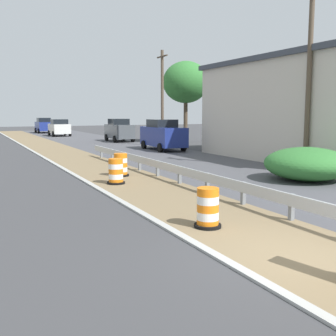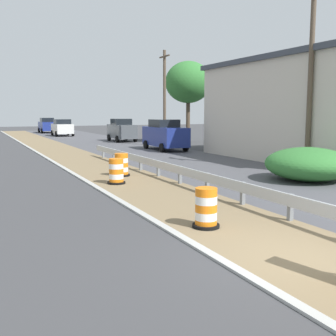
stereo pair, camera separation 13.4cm
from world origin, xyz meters
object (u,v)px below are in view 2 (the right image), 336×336
object	(u,v)px
car_trailing_near_lane	(122,130)
car_lead_far_lane	(47,125)
car_mid_far_lane	(165,135)
utility_pole_near	(311,75)
traffic_barrel_nearest	(206,210)
car_lead_near_lane	(62,128)
traffic_barrel_close	(116,172)
traffic_barrel_mid	(121,166)
utility_pole_mid	(165,97)

from	to	relation	value
car_trailing_near_lane	car_lead_far_lane	xyz separation A→B (m)	(-3.66, 20.36, -0.06)
car_mid_far_lane	utility_pole_near	distance (m)	13.28
traffic_barrel_nearest	car_lead_near_lane	bearing A→B (deg)	83.31
traffic_barrel_close	traffic_barrel_mid	world-z (taller)	traffic_barrel_mid
traffic_barrel_nearest	car_lead_far_lane	distance (m)	49.84
traffic_barrel_mid	car_trailing_near_lane	size ratio (longest dim) A/B	0.25
car_lead_far_lane	car_mid_far_lane	distance (m)	30.65
traffic_barrel_mid	car_mid_far_lane	size ratio (longest dim) A/B	0.21
traffic_barrel_close	car_trailing_near_lane	bearing A→B (deg)	70.16
car_lead_near_lane	car_lead_far_lane	world-z (taller)	car_lead_far_lane
traffic_barrel_nearest	utility_pole_mid	distance (m)	24.71
traffic_barrel_mid	utility_pole_mid	distance (m)	16.77
traffic_barrel_close	traffic_barrel_mid	xyz separation A→B (m)	(0.84, 1.78, 0.00)
utility_pole_mid	car_lead_far_lane	bearing A→B (deg)	100.53
car_lead_far_lane	utility_pole_mid	world-z (taller)	utility_pole_mid
car_lead_near_lane	car_trailing_near_lane	xyz separation A→B (m)	(3.30, -11.79, 0.09)
utility_pole_near	car_lead_far_lane	bearing A→B (deg)	96.64
utility_pole_mid	traffic_barrel_nearest	bearing A→B (deg)	-112.88
car_lead_near_lane	car_mid_far_lane	xyz separation A→B (m)	(3.14, -21.88, 0.14)
car_lead_near_lane	utility_pole_near	world-z (taller)	utility_pole_near
car_mid_far_lane	utility_pole_near	bearing A→B (deg)	8.57
car_mid_far_lane	traffic_barrel_mid	bearing A→B (deg)	-32.14
car_trailing_near_lane	utility_pole_near	world-z (taller)	utility_pole_near
car_lead_near_lane	traffic_barrel_mid	bearing A→B (deg)	173.35
traffic_barrel_close	car_trailing_near_lane	size ratio (longest dim) A/B	0.25
traffic_barrel_close	car_trailing_near_lane	xyz separation A→B (m)	(8.10, 22.46, 0.64)
car_trailing_near_lane	car_mid_far_lane	distance (m)	10.09
traffic_barrel_close	utility_pole_mid	size ratio (longest dim) A/B	0.13
traffic_barrel_mid	car_lead_near_lane	xyz separation A→B (m)	(3.97, 32.47, 0.54)
car_trailing_near_lane	car_lead_far_lane	bearing A→B (deg)	-169.04
traffic_barrel_close	traffic_barrel_mid	distance (m)	1.97
traffic_barrel_close	utility_pole_near	xyz separation A→B (m)	(9.47, -0.38, 4.06)
car_lead_far_lane	car_mid_far_lane	world-z (taller)	car_mid_far_lane
traffic_barrel_mid	utility_pole_mid	size ratio (longest dim) A/B	0.13
car_mid_far_lane	car_lead_far_lane	bearing A→B (deg)	-171.71
traffic_barrel_nearest	utility_pole_mid	size ratio (longest dim) A/B	0.13
traffic_barrel_mid	car_lead_far_lane	xyz separation A→B (m)	(3.61, 41.03, 0.57)
utility_pole_near	car_trailing_near_lane	bearing A→B (deg)	93.44
car_lead_far_lane	car_trailing_near_lane	bearing A→B (deg)	-169.43
traffic_barrel_nearest	car_trailing_near_lane	size ratio (longest dim) A/B	0.24
traffic_barrel_nearest	traffic_barrel_close	xyz separation A→B (m)	(0.02, 6.82, 0.01)
traffic_barrel_nearest	car_lead_far_lane	bearing A→B (deg)	84.86
traffic_barrel_nearest	car_trailing_near_lane	distance (m)	30.39
traffic_barrel_mid	car_lead_near_lane	bearing A→B (deg)	83.04
traffic_barrel_mid	car_lead_near_lane	distance (m)	32.71
car_lead_near_lane	car_mid_far_lane	size ratio (longest dim) A/B	0.85
car_trailing_near_lane	car_mid_far_lane	world-z (taller)	car_mid_far_lane
traffic_barrel_mid	utility_pole_near	bearing A→B (deg)	-14.07
traffic_barrel_mid	car_trailing_near_lane	bearing A→B (deg)	70.64
traffic_barrel_mid	traffic_barrel_close	bearing A→B (deg)	-115.16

